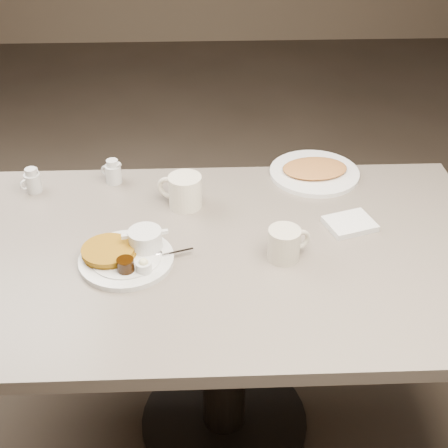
{
  "coord_description": "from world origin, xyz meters",
  "views": [
    {
      "loc": [
        -0.05,
        -1.34,
        1.77
      ],
      "look_at": [
        0.0,
        0.02,
        0.82
      ],
      "focal_mm": 49.53,
      "sensor_mm": 36.0,
      "label": 1
    }
  ],
  "objects_px": {
    "main_plate": "(128,253)",
    "coffee_mug_far": "(184,191)",
    "coffee_mug_near": "(285,243)",
    "diner_table": "(224,296)",
    "hash_plate": "(314,171)",
    "creamer_left": "(33,181)",
    "creamer_right": "(113,172)"
  },
  "relations": [
    {
      "from": "diner_table",
      "to": "main_plate",
      "type": "relative_size",
      "value": 4.61
    },
    {
      "from": "coffee_mug_far",
      "to": "creamer_left",
      "type": "bearing_deg",
      "value": 168.1
    },
    {
      "from": "creamer_right",
      "to": "coffee_mug_near",
      "type": "bearing_deg",
      "value": -39.54
    },
    {
      "from": "diner_table",
      "to": "creamer_right",
      "type": "relative_size",
      "value": 18.75
    },
    {
      "from": "coffee_mug_far",
      "to": "creamer_left",
      "type": "relative_size",
      "value": 1.92
    },
    {
      "from": "creamer_left",
      "to": "hash_plate",
      "type": "xyz_separation_m",
      "value": [
        0.89,
        0.07,
        -0.02
      ]
    },
    {
      "from": "coffee_mug_far",
      "to": "creamer_right",
      "type": "distance_m",
      "value": 0.27
    },
    {
      "from": "main_plate",
      "to": "hash_plate",
      "type": "height_order",
      "value": "main_plate"
    },
    {
      "from": "diner_table",
      "to": "coffee_mug_near",
      "type": "distance_m",
      "value": 0.27
    },
    {
      "from": "coffee_mug_far",
      "to": "hash_plate",
      "type": "relative_size",
      "value": 0.48
    },
    {
      "from": "main_plate",
      "to": "coffee_mug_near",
      "type": "bearing_deg",
      "value": -0.75
    },
    {
      "from": "coffee_mug_near",
      "to": "creamer_left",
      "type": "bearing_deg",
      "value": 153.77
    },
    {
      "from": "coffee_mug_near",
      "to": "creamer_right",
      "type": "relative_size",
      "value": 1.66
    },
    {
      "from": "diner_table",
      "to": "hash_plate",
      "type": "relative_size",
      "value": 4.71
    },
    {
      "from": "coffee_mug_near",
      "to": "coffee_mug_far",
      "type": "bearing_deg",
      "value": 135.48
    },
    {
      "from": "coffee_mug_near",
      "to": "hash_plate",
      "type": "height_order",
      "value": "coffee_mug_near"
    },
    {
      "from": "coffee_mug_near",
      "to": "coffee_mug_far",
      "type": "relative_size",
      "value": 0.86
    },
    {
      "from": "creamer_left",
      "to": "hash_plate",
      "type": "bearing_deg",
      "value": 4.24
    },
    {
      "from": "coffee_mug_near",
      "to": "creamer_left",
      "type": "height_order",
      "value": "coffee_mug_near"
    },
    {
      "from": "coffee_mug_near",
      "to": "creamer_right",
      "type": "distance_m",
      "value": 0.65
    },
    {
      "from": "main_plate",
      "to": "coffee_mug_far",
      "type": "height_order",
      "value": "coffee_mug_far"
    },
    {
      "from": "creamer_left",
      "to": "hash_plate",
      "type": "distance_m",
      "value": 0.9
    },
    {
      "from": "coffee_mug_near",
      "to": "main_plate",
      "type": "bearing_deg",
      "value": 179.25
    },
    {
      "from": "creamer_left",
      "to": "coffee_mug_far",
      "type": "bearing_deg",
      "value": -11.9
    },
    {
      "from": "creamer_left",
      "to": "creamer_right",
      "type": "height_order",
      "value": "same"
    },
    {
      "from": "main_plate",
      "to": "creamer_left",
      "type": "bearing_deg",
      "value": 132.04
    },
    {
      "from": "diner_table",
      "to": "hash_plate",
      "type": "height_order",
      "value": "hash_plate"
    },
    {
      "from": "creamer_right",
      "to": "coffee_mug_far",
      "type": "bearing_deg",
      "value": -32.52
    },
    {
      "from": "coffee_mug_far",
      "to": "diner_table",
      "type": "bearing_deg",
      "value": -63.52
    },
    {
      "from": "diner_table",
      "to": "hash_plate",
      "type": "xyz_separation_m",
      "value": [
        0.31,
        0.39,
        0.18
      ]
    },
    {
      "from": "main_plate",
      "to": "hash_plate",
      "type": "bearing_deg",
      "value": 36.91
    },
    {
      "from": "diner_table",
      "to": "creamer_left",
      "type": "height_order",
      "value": "creamer_left"
    }
  ]
}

